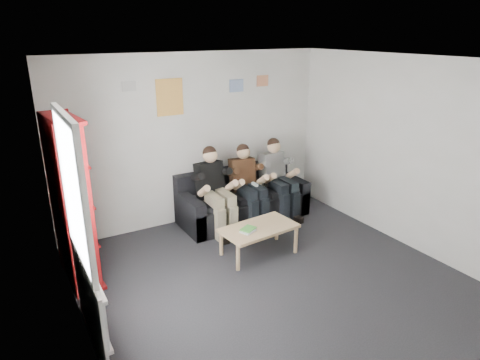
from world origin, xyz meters
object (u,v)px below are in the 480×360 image
at_px(sofa, 242,201).
at_px(bookshelf, 73,201).
at_px(person_left, 216,191).
at_px(coffee_table, 259,230).
at_px(person_middle, 248,185).
at_px(person_right, 279,179).

distance_m(sofa, bookshelf, 2.86).
height_order(bookshelf, person_left, bookshelf).
relative_size(coffee_table, person_middle, 0.82).
bearing_deg(person_right, person_left, 175.74).
height_order(sofa, bookshelf, bookshelf).
height_order(sofa, person_middle, person_middle).
height_order(person_middle, person_right, person_right).
bearing_deg(person_middle, coffee_table, -105.05).
bearing_deg(person_right, coffee_table, -140.15).
xyz_separation_m(coffee_table, person_left, (-0.16, 0.99, 0.29)).
distance_m(bookshelf, person_right, 3.33).
xyz_separation_m(sofa, coffee_table, (-0.43, -1.19, 0.07)).
distance_m(coffee_table, person_right, 1.45).
bearing_deg(bookshelf, person_right, 0.30).
relative_size(bookshelf, coffee_table, 1.99).
bearing_deg(coffee_table, sofa, 70.18).
relative_size(coffee_table, person_right, 0.80).
height_order(coffee_table, person_right, person_right).
bearing_deg(person_right, person_middle, 175.60).
xyz_separation_m(person_left, person_right, (1.18, 0.00, -0.01)).
bearing_deg(sofa, bookshelf, -168.50).
bearing_deg(person_left, bookshelf, -178.32).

